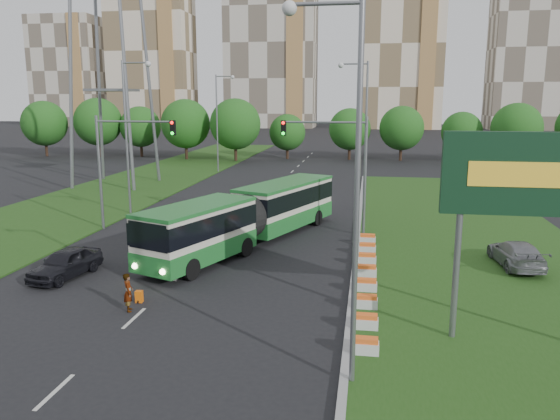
% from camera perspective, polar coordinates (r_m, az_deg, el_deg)
% --- Properties ---
extents(ground, '(360.00, 360.00, 0.00)m').
position_cam_1_polar(ground, '(28.75, -4.56, -7.00)').
color(ground, black).
rests_on(ground, ground).
extents(grass_median, '(14.00, 60.00, 0.15)m').
position_cam_1_polar(grass_median, '(36.18, 19.17, -3.59)').
color(grass_median, '#204714').
rests_on(grass_median, ground).
extents(median_kerb, '(0.30, 60.00, 0.18)m').
position_cam_1_polar(median_kerb, '(35.61, 8.08, -3.26)').
color(median_kerb, gray).
rests_on(median_kerb, ground).
extents(left_verge, '(12.00, 110.00, 0.10)m').
position_cam_1_polar(left_verge, '(57.75, -16.08, 2.06)').
color(left_verge, '#204714').
rests_on(left_verge, ground).
extents(lane_markings, '(0.20, 100.00, 0.01)m').
position_cam_1_polar(lane_markings, '(48.30, -2.37, 0.66)').
color(lane_markings, beige).
rests_on(lane_markings, ground).
extents(flower_planters, '(1.10, 15.90, 0.60)m').
position_cam_1_polar(flower_planters, '(27.55, 9.04, -6.96)').
color(flower_planters, silver).
rests_on(flower_planters, grass_median).
extents(billboard, '(6.00, 0.37, 8.00)m').
position_cam_1_polar(billboard, '(21.40, 24.46, 2.54)').
color(billboard, slate).
rests_on(billboard, ground).
extents(traffic_mast_median, '(5.76, 0.32, 8.00)m').
position_cam_1_polar(traffic_mast_median, '(36.68, 6.39, 5.57)').
color(traffic_mast_median, slate).
rests_on(traffic_mast_median, ground).
extents(traffic_mast_left, '(5.76, 0.32, 8.00)m').
position_cam_1_polar(traffic_mast_left, '(39.49, -16.34, 5.60)').
color(traffic_mast_left, slate).
rests_on(traffic_mast_left, ground).
extents(street_lamps, '(36.00, 60.00, 12.00)m').
position_cam_1_polar(street_lamps, '(37.82, -5.52, 6.76)').
color(street_lamps, slate).
rests_on(street_lamps, ground).
extents(tree_line, '(120.00, 8.00, 9.00)m').
position_cam_1_polar(tree_line, '(81.64, 11.77, 8.08)').
color(tree_line, '#1C5015').
rests_on(tree_line, ground).
extents(apartment_tower_west, '(26.00, 15.00, 48.00)m').
position_cam_1_polar(apartment_tower_west, '(191.00, -13.26, 15.74)').
color(apartment_tower_west, beige).
rests_on(apartment_tower_west, ground).
extents(apartment_tower_cwest, '(28.00, 15.00, 52.00)m').
position_cam_1_polar(apartment_tower_cwest, '(180.04, -0.90, 16.95)').
color(apartment_tower_cwest, beige).
rests_on(apartment_tower_cwest, ground).
extents(apartment_tower_ceast, '(25.00, 15.00, 50.00)m').
position_cam_1_polar(apartment_tower_ceast, '(177.35, 12.49, 16.44)').
color(apartment_tower_ceast, beige).
rests_on(apartment_tower_ceast, ground).
extents(apartment_tower_east, '(27.00, 15.00, 47.00)m').
position_cam_1_polar(apartment_tower_east, '(183.51, 25.48, 14.98)').
color(apartment_tower_east, beige).
rests_on(apartment_tower_east, ground).
extents(midrise_west, '(22.00, 14.00, 36.00)m').
position_cam_1_polar(midrise_west, '(203.81, -21.22, 13.31)').
color(midrise_west, beige).
rests_on(midrise_west, ground).
extents(articulated_bus, '(2.83, 18.16, 2.99)m').
position_cam_1_polar(articulated_bus, '(34.73, -3.59, -0.60)').
color(articulated_bus, beige).
rests_on(articulated_bus, ground).
extents(car_left_near, '(2.52, 4.65, 1.50)m').
position_cam_1_polar(car_left_near, '(30.55, -21.52, -5.19)').
color(car_left_near, black).
rests_on(car_left_near, ground).
extents(car_left_far, '(1.64, 4.43, 1.45)m').
position_cam_1_polar(car_left_far, '(40.88, -10.68, -0.51)').
color(car_left_far, black).
rests_on(car_left_far, ground).
extents(car_median, '(2.44, 5.05, 1.42)m').
position_cam_1_polar(car_median, '(32.43, 23.45, -4.20)').
color(car_median, gray).
rests_on(car_median, grass_median).
extents(pedestrian, '(0.63, 0.74, 1.71)m').
position_cam_1_polar(pedestrian, '(24.92, -15.57, -8.28)').
color(pedestrian, gray).
rests_on(pedestrian, ground).
extents(shopping_trolley, '(0.32, 0.33, 0.54)m').
position_cam_1_polar(shopping_trolley, '(26.01, -14.51, -8.76)').
color(shopping_trolley, orange).
rests_on(shopping_trolley, ground).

